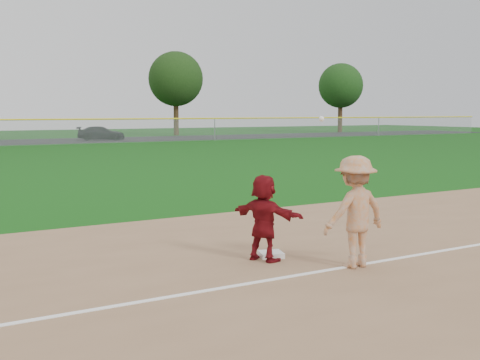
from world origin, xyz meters
TOP-DOWN VIEW (x-y plane):
  - ground at (0.00, 0.00)m, footprint 160.00×160.00m
  - foul_line at (0.00, -0.80)m, footprint 60.00×0.10m
  - first_base at (0.02, 0.45)m, footprint 0.51×0.51m
  - base_runner at (-0.23, 0.30)m, footprint 0.96×1.46m
  - car_right at (11.32, 45.96)m, footprint 4.62×3.24m
  - first_base_play at (0.85, -0.82)m, footprint 1.20×0.98m
  - tree_3 at (22.00, 52.80)m, footprint 6.00×6.00m
  - tree_4 at (44.00, 51.20)m, footprint 5.60×5.60m

SIDE VIEW (x-z plane):
  - ground at x=0.00m, z-range 0.00..0.00m
  - foul_line at x=0.00m, z-range 0.02..0.03m
  - first_base at x=0.02m, z-range 0.02..0.11m
  - car_right at x=11.32m, z-range 0.01..1.25m
  - base_runner at x=-0.23m, z-range 0.02..1.53m
  - first_base_play at x=0.85m, z-range -0.30..2.20m
  - tree_4 at x=44.00m, z-range 1.51..10.18m
  - tree_3 at x=22.00m, z-range 1.57..10.76m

